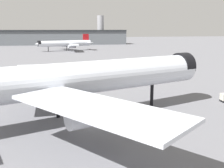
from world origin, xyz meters
The scene contains 5 objects.
ground centered at (0.00, 0.00, 0.00)m, with size 900.00×900.00×0.00m, color slate.
airliner_near_gate centered at (-2.21, 2.48, 7.12)m, with size 56.42×50.26×16.16m.
airliner_far_taxiway centered at (6.03, 150.50, 5.16)m, with size 42.45×38.03×11.71m.
terminal_building centered at (-18.87, 228.56, 7.38)m, with size 183.75×27.98×28.36m.
traffic_cone_wingtip centered at (-8.55, 34.13, 0.35)m, with size 0.56×0.56×0.70m, color #F2600C.
Camera 1 is at (-6.41, -41.10, 15.43)m, focal length 42.41 mm.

